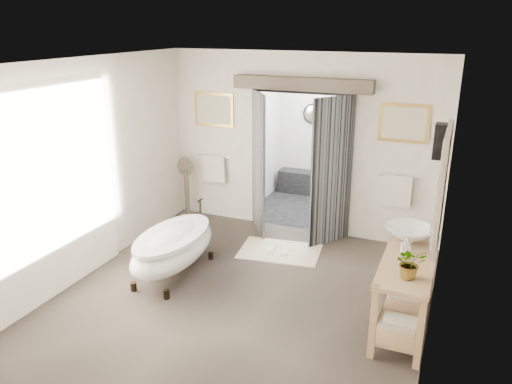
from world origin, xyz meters
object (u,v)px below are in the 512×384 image
vanity (404,286)px  rug (280,251)px  clawfoot_tub (173,247)px  basin (409,234)px

vanity → rug: (-1.94, 1.27, -0.50)m
clawfoot_tub → basin: 3.09m
vanity → rug: size_ratio=1.33×
rug → clawfoot_tub: bearing=-132.2°
vanity → basin: size_ratio=2.86×
clawfoot_tub → basin: basin is taller
vanity → basin: bearing=94.6°
clawfoot_tub → rug: 1.70m
basin → vanity: bearing=-88.3°
clawfoot_tub → vanity: vanity is taller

